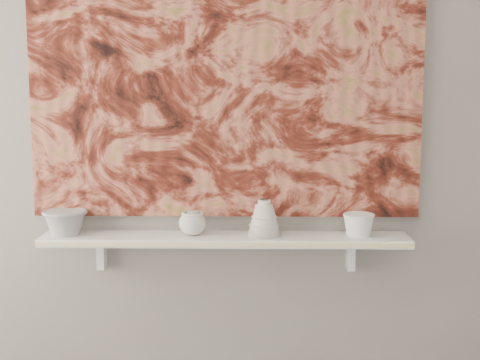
{
  "coord_description": "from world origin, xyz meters",
  "views": [
    {
      "loc": [
        0.1,
        -0.98,
        1.5
      ],
      "look_at": [
        0.06,
        1.49,
        1.15
      ],
      "focal_mm": 50.0,
      "sensor_mm": 36.0,
      "label": 1
    }
  ],
  "objects_px": {
    "bowl_grey": "(65,222)",
    "bell_vessel": "(264,218)",
    "shelf": "(225,239)",
    "bowl_white": "(359,225)",
    "painting": "(225,74)",
    "cup_cream": "(192,223)"
  },
  "relations": [
    {
      "from": "shelf",
      "to": "bell_vessel",
      "type": "height_order",
      "value": "bell_vessel"
    },
    {
      "from": "bell_vessel",
      "to": "cup_cream",
      "type": "bearing_deg",
      "value": 180.0
    },
    {
      "from": "cup_cream",
      "to": "bowl_white",
      "type": "height_order",
      "value": "cup_cream"
    },
    {
      "from": "cup_cream",
      "to": "bowl_white",
      "type": "distance_m",
      "value": 0.63
    },
    {
      "from": "painting",
      "to": "bell_vessel",
      "type": "relative_size",
      "value": 10.78
    },
    {
      "from": "bell_vessel",
      "to": "shelf",
      "type": "bearing_deg",
      "value": 180.0
    },
    {
      "from": "bell_vessel",
      "to": "bowl_white",
      "type": "xyz_separation_m",
      "value": [
        0.36,
        0.0,
        -0.03
      ]
    },
    {
      "from": "painting",
      "to": "bowl_grey",
      "type": "xyz_separation_m",
      "value": [
        -0.61,
        -0.08,
        -0.56
      ]
    },
    {
      "from": "shelf",
      "to": "bell_vessel",
      "type": "distance_m",
      "value": 0.17
    },
    {
      "from": "bowl_grey",
      "to": "bell_vessel",
      "type": "relative_size",
      "value": 1.22
    },
    {
      "from": "bowl_grey",
      "to": "bell_vessel",
      "type": "xyz_separation_m",
      "value": [
        0.76,
        0.0,
        0.02
      ]
    },
    {
      "from": "bowl_grey",
      "to": "cup_cream",
      "type": "xyz_separation_m",
      "value": [
        0.49,
        0.0,
        -0.0
      ]
    },
    {
      "from": "painting",
      "to": "bowl_grey",
      "type": "height_order",
      "value": "painting"
    },
    {
      "from": "shelf",
      "to": "bowl_grey",
      "type": "xyz_separation_m",
      "value": [
        -0.61,
        0.0,
        0.06
      ]
    },
    {
      "from": "bell_vessel",
      "to": "bowl_white",
      "type": "height_order",
      "value": "bell_vessel"
    },
    {
      "from": "shelf",
      "to": "bowl_white",
      "type": "xyz_separation_m",
      "value": [
        0.51,
        0.0,
        0.06
      ]
    },
    {
      "from": "painting",
      "to": "bell_vessel",
      "type": "bearing_deg",
      "value": -28.27
    },
    {
      "from": "painting",
      "to": "cup_cream",
      "type": "bearing_deg",
      "value": -146.93
    },
    {
      "from": "bowl_grey",
      "to": "bell_vessel",
      "type": "height_order",
      "value": "bell_vessel"
    },
    {
      "from": "bell_vessel",
      "to": "painting",
      "type": "bearing_deg",
      "value": 151.73
    },
    {
      "from": "painting",
      "to": "bell_vessel",
      "type": "xyz_separation_m",
      "value": [
        0.15,
        -0.08,
        -0.54
      ]
    },
    {
      "from": "shelf",
      "to": "bowl_grey",
      "type": "bearing_deg",
      "value": 180.0
    }
  ]
}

